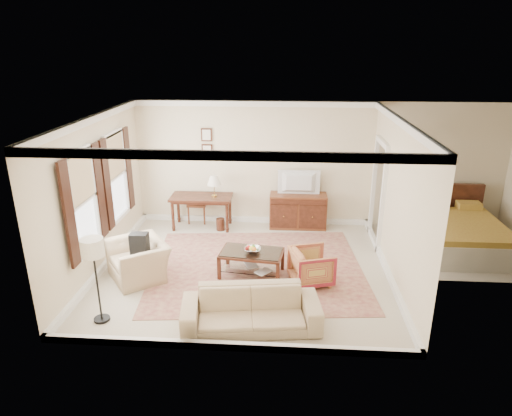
# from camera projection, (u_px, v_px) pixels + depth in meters

# --- Properties ---
(room_shell) EXTENTS (5.51, 5.01, 2.91)m
(room_shell) POSITION_uv_depth(u_px,v_px,m) (243.00, 143.00, 7.97)
(room_shell) COLOR beige
(room_shell) RESTS_ON ground
(annex_bedroom) EXTENTS (3.00, 2.70, 2.90)m
(annex_bedroom) POSITION_uv_depth(u_px,v_px,m) (464.00, 235.00, 9.48)
(annex_bedroom) COLOR beige
(annex_bedroom) RESTS_ON ground
(window_front) EXTENTS (0.12, 1.56, 1.80)m
(window_front) POSITION_uv_depth(u_px,v_px,m) (83.00, 202.00, 7.80)
(window_front) COLOR #CCB284
(window_front) RESTS_ON room_shell
(window_rear) EXTENTS (0.12, 1.56, 1.80)m
(window_rear) POSITION_uv_depth(u_px,v_px,m) (116.00, 176.00, 9.30)
(window_rear) COLOR #CCB284
(window_rear) RESTS_ON room_shell
(doorway) EXTENTS (0.10, 1.12, 2.25)m
(doorway) POSITION_uv_depth(u_px,v_px,m) (378.00, 195.00, 9.67)
(doorway) COLOR white
(doorway) RESTS_ON room_shell
(rug) EXTENTS (4.32, 3.80, 0.01)m
(rug) POSITION_uv_depth(u_px,v_px,m) (257.00, 268.00, 8.83)
(rug) COLOR maroon
(rug) RESTS_ON room_shell
(writing_desk) EXTENTS (1.41, 0.71, 0.77)m
(writing_desk) POSITION_uv_depth(u_px,v_px,m) (201.00, 201.00, 10.58)
(writing_desk) COLOR #522617
(writing_desk) RESTS_ON room_shell
(desk_chair) EXTENTS (0.47, 0.47, 1.05)m
(desk_chair) POSITION_uv_depth(u_px,v_px,m) (197.00, 201.00, 10.97)
(desk_chair) COLOR brown
(desk_chair) RESTS_ON room_shell
(desk_lamp) EXTENTS (0.32, 0.32, 0.50)m
(desk_lamp) POSITION_uv_depth(u_px,v_px,m) (214.00, 186.00, 10.44)
(desk_lamp) COLOR silver
(desk_lamp) RESTS_ON writing_desk
(framed_prints) EXTENTS (0.25, 0.04, 0.68)m
(framed_prints) POSITION_uv_depth(u_px,v_px,m) (207.00, 143.00, 10.53)
(framed_prints) COLOR #522617
(framed_prints) RESTS_ON room_shell
(sideboard) EXTENTS (1.31, 0.51, 0.81)m
(sideboard) POSITION_uv_depth(u_px,v_px,m) (298.00, 211.00, 10.69)
(sideboard) COLOR brown
(sideboard) RESTS_ON room_shell
(tv) EXTENTS (0.92, 0.53, 0.12)m
(tv) POSITION_uv_depth(u_px,v_px,m) (299.00, 175.00, 10.37)
(tv) COLOR black
(tv) RESTS_ON sideboard
(coffee_table) EXTENTS (1.22, 0.82, 0.49)m
(coffee_table) POSITION_uv_depth(u_px,v_px,m) (252.00, 257.00, 8.47)
(coffee_table) COLOR #522617
(coffee_table) RESTS_ON room_shell
(fruit_bowl) EXTENTS (0.42, 0.42, 0.10)m
(fruit_bowl) POSITION_uv_depth(u_px,v_px,m) (253.00, 249.00, 8.40)
(fruit_bowl) COLOR silver
(fruit_bowl) RESTS_ON coffee_table
(book_a) EXTENTS (0.27, 0.15, 0.38)m
(book_a) POSITION_uv_depth(u_px,v_px,m) (246.00, 266.00, 8.53)
(book_a) COLOR brown
(book_a) RESTS_ON coffee_table
(book_b) EXTENTS (0.22, 0.21, 0.38)m
(book_b) POSITION_uv_depth(u_px,v_px,m) (260.00, 270.00, 8.39)
(book_b) COLOR brown
(book_b) RESTS_ON coffee_table
(striped_armchair) EXTENTS (0.83, 0.86, 0.72)m
(striped_armchair) POSITION_uv_depth(u_px,v_px,m) (312.00, 265.00, 8.19)
(striped_armchair) COLOR maroon
(striped_armchair) RESTS_ON room_shell
(club_armchair) EXTENTS (1.19, 1.28, 0.94)m
(club_armchair) POSITION_uv_depth(u_px,v_px,m) (138.00, 254.00, 8.35)
(club_armchair) COLOR tan
(club_armchair) RESTS_ON room_shell
(backpack) EXTENTS (0.39, 0.37, 0.40)m
(backpack) POSITION_uv_depth(u_px,v_px,m) (139.00, 242.00, 8.28)
(backpack) COLOR black
(backpack) RESTS_ON club_armchair
(sofa) EXTENTS (2.16, 0.88, 0.82)m
(sofa) POSITION_uv_depth(u_px,v_px,m) (251.00, 304.00, 6.88)
(sofa) COLOR tan
(sofa) RESTS_ON room_shell
(floor_lamp) EXTENTS (0.35, 0.35, 1.40)m
(floor_lamp) POSITION_uv_depth(u_px,v_px,m) (93.00, 254.00, 6.79)
(floor_lamp) COLOR black
(floor_lamp) RESTS_ON room_shell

